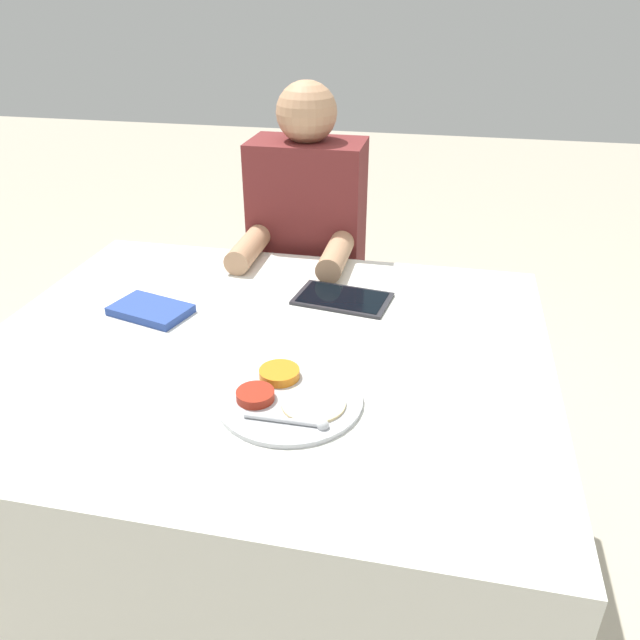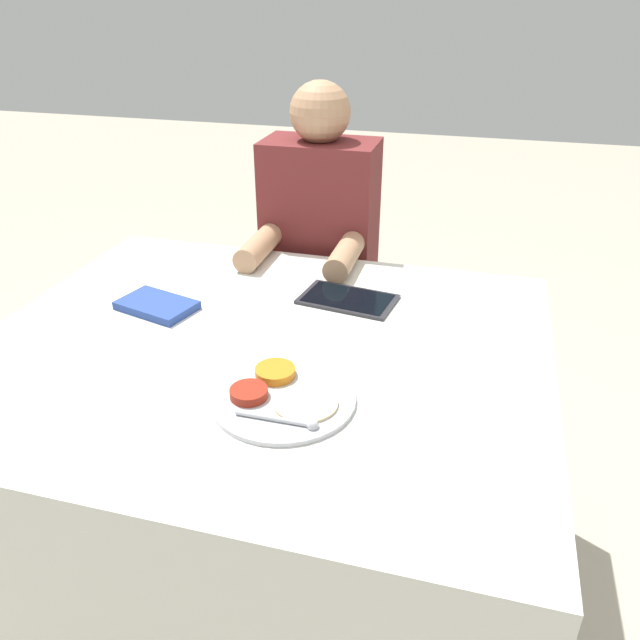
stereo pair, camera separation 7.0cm
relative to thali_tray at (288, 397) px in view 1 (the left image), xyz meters
The scene contains 6 objects.
ground_plane 0.81m from the thali_tray, 121.14° to the left, with size 12.00×12.00×0.00m, color #B2A893.
dining_table 0.45m from the thali_tray, 121.14° to the left, with size 1.25×1.05×0.78m.
thali_tray is the anchor object (origin of this frame).
red_notebook 0.50m from the thali_tray, 146.02° to the left, with size 0.21×0.16×0.02m.
tablet_device 0.45m from the thali_tray, 86.48° to the left, with size 0.25×0.17×0.01m.
person_diner 0.88m from the thali_tray, 100.38° to the left, with size 0.34×0.43×1.24m.
Camera 1 is at (0.37, -1.12, 1.48)m, focal length 35.00 mm.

